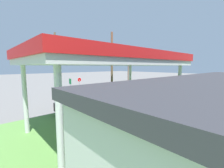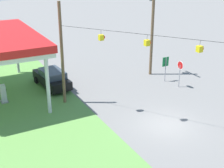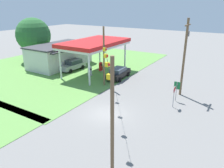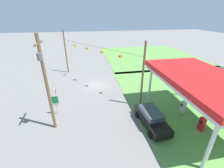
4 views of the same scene
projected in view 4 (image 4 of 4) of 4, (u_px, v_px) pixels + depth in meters
ground_plane at (96, 85)px, 24.69m from camera, size 160.00×160.00×0.00m
grass_verge_opposite_corner at (149, 56)px, 41.50m from camera, size 24.00×24.00×0.04m
gas_station_canopy at (201, 80)px, 14.40m from camera, size 11.72×6.81×5.39m
fuel_pump_near at (183, 108)px, 17.56m from camera, size 0.71×0.56×1.53m
fuel_pump_far at (202, 125)px, 14.83m from camera, size 0.71×0.56×1.53m
car_at_pumps_front at (151, 118)px, 15.59m from camera, size 5.13×2.36×1.69m
stop_sign_roadside at (56, 93)px, 18.42m from camera, size 0.80×0.08×2.50m
route_sign at (55, 102)px, 16.88m from camera, size 0.10×0.70×2.40m
utility_pole_main at (46, 81)px, 13.32m from camera, size 2.20×0.44×9.39m
signal_span_gantry at (95, 59)px, 22.77m from camera, size 14.25×10.24×8.14m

